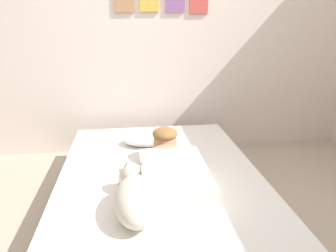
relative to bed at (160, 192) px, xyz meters
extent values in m
plane|color=tan|center=(0.16, -0.42, -0.16)|extent=(12.32, 12.32, 0.00)
cube|color=silver|center=(0.16, 1.27, 1.09)|extent=(4.16, 0.10, 2.50)
cube|color=tan|center=(-0.21, 1.21, 1.39)|extent=(0.19, 0.02, 0.19)
cube|color=gold|center=(0.03, 1.21, 1.40)|extent=(0.19, 0.02, 0.19)
cube|color=#8C5999|center=(0.29, 1.21, 1.40)|extent=(0.19, 0.02, 0.19)
cube|color=#CC4C47|center=(0.53, 1.21, 1.38)|extent=(0.19, 0.02, 0.19)
cube|color=#726051|center=(0.00, 0.00, -0.11)|extent=(1.51, 2.09, 0.10)
cube|color=white|center=(0.00, 0.00, 0.05)|extent=(1.46, 2.03, 0.22)
ellipsoid|color=white|center=(-0.01, 0.56, 0.22)|extent=(0.52, 0.32, 0.11)
cube|color=white|center=(0.06, -0.28, 0.25)|extent=(0.42, 0.64, 0.18)
ellipsoid|color=tan|center=(0.06, 0.06, 0.27)|extent=(0.32, 0.20, 0.16)
sphere|color=tan|center=(0.06, 0.22, 0.31)|extent=(0.19, 0.19, 0.19)
ellipsoid|color=olive|center=(0.06, 0.22, 0.38)|extent=(0.20, 0.20, 0.10)
cylinder|color=tan|center=(-0.04, 0.20, 0.24)|extent=(0.23, 0.07, 0.14)
cylinder|color=tan|center=(0.16, 0.20, 0.24)|extent=(0.23, 0.07, 0.14)
ellipsoid|color=beige|center=(-0.19, -0.50, 0.26)|extent=(0.26, 0.48, 0.20)
sphere|color=beige|center=(-0.21, -0.24, 0.28)|extent=(0.15, 0.15, 0.15)
cone|color=#A79F8E|center=(-0.24, -0.22, 0.35)|extent=(0.05, 0.05, 0.05)
cone|color=#A79F8E|center=(-0.14, -0.22, 0.35)|extent=(0.05, 0.05, 0.05)
cylinder|color=#D84C47|center=(0.07, 0.40, 0.20)|extent=(0.09, 0.09, 0.07)
torus|color=#D84C47|center=(0.13, 0.40, 0.20)|extent=(0.05, 0.01, 0.05)
cube|color=black|center=(-0.27, -0.21, 0.17)|extent=(0.07, 0.14, 0.01)
camera|label=1|loc=(-0.20, -2.03, 1.24)|focal=32.87mm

